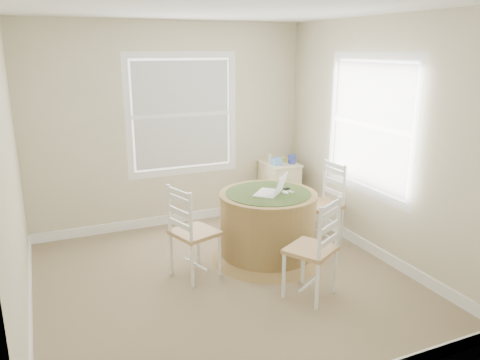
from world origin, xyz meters
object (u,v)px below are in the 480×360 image
round_table (268,223)px  chair_near (311,249)px  chair_right (321,204)px  corner_chest (279,189)px  laptop (271,191)px  chair_left (195,232)px

round_table → chair_near: chair_near is taller
chair_right → corner_chest: bearing=176.9°
round_table → laptop: laptop is taller
chair_left → corner_chest: size_ratio=1.25×
round_table → laptop: (0.01, -0.04, 0.38)m
chair_near → chair_right: (0.81, 1.06, 0.00)m
chair_right → laptop: 0.87m
round_table → chair_right: size_ratio=1.31×
round_table → chair_right: bearing=2.9°
chair_near → corner_chest: size_ratio=1.25×
chair_near → laptop: (0.02, 0.86, 0.32)m
chair_left → chair_right: bearing=-100.3°
corner_chest → chair_near: bearing=-111.0°
laptop → round_table: bearing=-121.1°
chair_left → chair_near: same height
laptop → chair_left: bearing=-43.6°
laptop → corner_chest: size_ratio=0.58×
chair_right → chair_left: bearing=-86.0°
chair_near → laptop: laptop is taller
laptop → corner_chest: 1.51m
round_table → chair_right: chair_right is taller
round_table → laptop: size_ratio=2.82×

